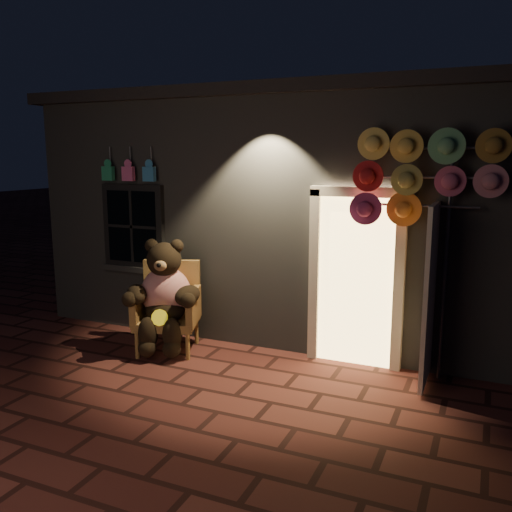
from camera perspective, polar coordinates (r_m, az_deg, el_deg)
The scene contains 5 objects.
ground at distance 6.21m, azimuth -5.75°, elevation -13.76°, with size 60.00×60.00×0.00m, color #562721.
shop_building at distance 9.37m, azimuth 6.14°, elevation 5.48°, with size 7.30×5.95×3.51m.
wicker_armchair at distance 7.30m, azimuth -9.18°, elevation -5.26°, with size 0.98×0.94×1.16m.
teddy_bear at distance 7.12m, azimuth -9.64°, elevation -4.14°, with size 0.99×0.93×1.45m.
hat_rack at distance 6.24m, azimuth 16.88°, elevation 8.28°, with size 1.62×0.22×2.86m.
Camera 1 is at (2.82, -4.92, 2.55)m, focal length 38.00 mm.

